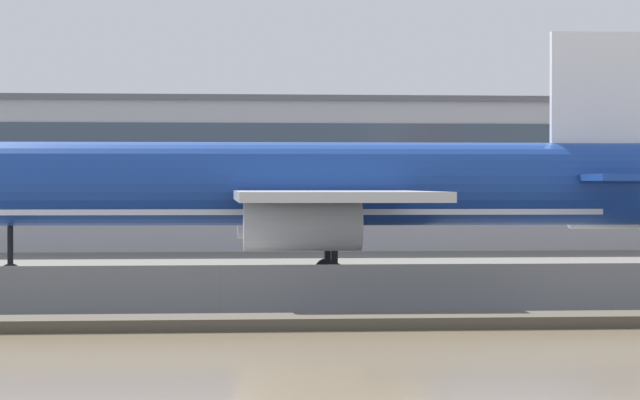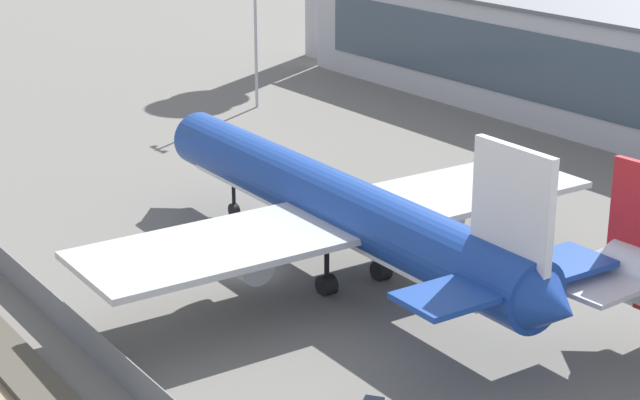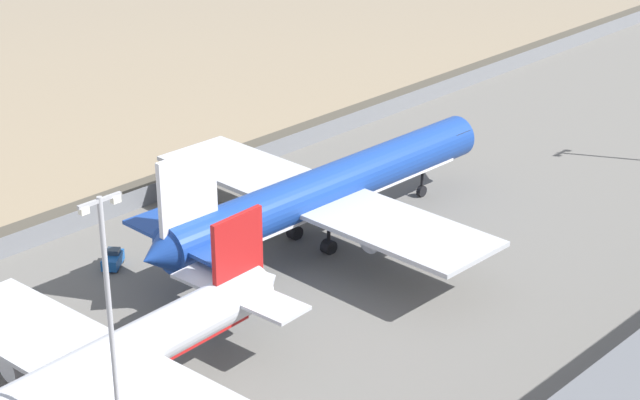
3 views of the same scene
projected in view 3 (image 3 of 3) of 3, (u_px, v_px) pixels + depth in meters
name	position (u px, v px, depth m)	size (l,w,h in m)	color
ground_plane	(322.00, 213.00, 120.06)	(500.00, 500.00, 0.00)	#66635E
shoreline_seawall	(202.00, 165.00, 132.83)	(320.00, 3.00, 0.50)	#474238
perimeter_fence	(226.00, 167.00, 129.64)	(280.00, 0.10, 2.33)	slate
cargo_jet_blue	(327.00, 190.00, 111.70)	(49.15, 41.78, 14.77)	#193D93
passenger_jet_silver	(91.00, 374.00, 80.98)	(42.85, 36.70, 12.58)	silver
baggage_tug	(113.00, 259.00, 107.57)	(3.51, 3.23, 1.80)	#19519E
apron_light_mast_apron_east	(112.00, 340.00, 70.12)	(3.20, 0.40, 23.04)	#A8A8AD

